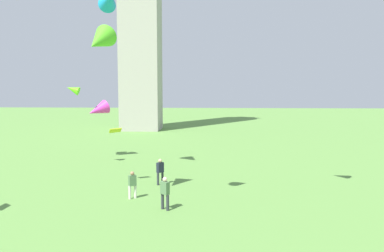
{
  "coord_description": "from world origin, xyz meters",
  "views": [
    {
      "loc": [
        2.26,
        -4.43,
        6.75
      ],
      "look_at": [
        1.06,
        18.83,
        4.4
      ],
      "focal_mm": 36.37,
      "sensor_mm": 36.0,
      "label": 1
    }
  ],
  "objects_px": {
    "kite_flying_4": "(98,110)",
    "person_4": "(160,170)",
    "person_1": "(132,183)",
    "person_3": "(165,191)",
    "kite_flying_0": "(73,89)",
    "kite_flying_9": "(99,41)",
    "kite_flying_6": "(115,130)"
  },
  "relations": [
    {
      "from": "person_3",
      "to": "kite_flying_9",
      "type": "relative_size",
      "value": 0.75
    },
    {
      "from": "person_1",
      "to": "kite_flying_9",
      "type": "bearing_deg",
      "value": -178.0
    },
    {
      "from": "person_1",
      "to": "person_4",
      "type": "xyz_separation_m",
      "value": [
        1.23,
        3.45,
        0.07
      ]
    },
    {
      "from": "person_1",
      "to": "kite_flying_9",
      "type": "relative_size",
      "value": 0.68
    },
    {
      "from": "kite_flying_0",
      "to": "kite_flying_4",
      "type": "height_order",
      "value": "kite_flying_0"
    },
    {
      "from": "kite_flying_4",
      "to": "kite_flying_9",
      "type": "distance_m",
      "value": 15.5
    },
    {
      "from": "person_3",
      "to": "kite_flying_0",
      "type": "relative_size",
      "value": 1.54
    },
    {
      "from": "person_4",
      "to": "kite_flying_9",
      "type": "relative_size",
      "value": 0.74
    },
    {
      "from": "person_3",
      "to": "kite_flying_0",
      "type": "xyz_separation_m",
      "value": [
        -8.94,
        10.93,
        5.49
      ]
    },
    {
      "from": "kite_flying_0",
      "to": "kite_flying_6",
      "type": "xyz_separation_m",
      "value": [
        4.86,
        -5.43,
        -2.77
      ]
    },
    {
      "from": "kite_flying_0",
      "to": "person_1",
      "type": "bearing_deg",
      "value": 34.11
    },
    {
      "from": "person_1",
      "to": "kite_flying_0",
      "type": "bearing_deg",
      "value": 92.3
    },
    {
      "from": "person_1",
      "to": "person_3",
      "type": "height_order",
      "value": "person_3"
    },
    {
      "from": "person_4",
      "to": "kite_flying_9",
      "type": "distance_m",
      "value": 9.83
    },
    {
      "from": "kite_flying_0",
      "to": "person_3",
      "type": "bearing_deg",
      "value": 36.33
    },
    {
      "from": "person_4",
      "to": "kite_flying_4",
      "type": "bearing_deg",
      "value": -99.23
    },
    {
      "from": "kite_flying_0",
      "to": "kite_flying_4",
      "type": "xyz_separation_m",
      "value": [
        0.81,
        4.09,
        -1.94
      ]
    },
    {
      "from": "person_3",
      "to": "kite_flying_9",
      "type": "height_order",
      "value": "kite_flying_9"
    },
    {
      "from": "person_1",
      "to": "kite_flying_6",
      "type": "bearing_deg",
      "value": 83.45
    },
    {
      "from": "kite_flying_4",
      "to": "person_4",
      "type": "bearing_deg",
      "value": -8.44
    },
    {
      "from": "kite_flying_9",
      "to": "kite_flying_6",
      "type": "bearing_deg",
      "value": 108.35
    },
    {
      "from": "person_4",
      "to": "kite_flying_6",
      "type": "relative_size",
      "value": 1.94
    },
    {
      "from": "person_1",
      "to": "person_3",
      "type": "relative_size",
      "value": 0.91
    },
    {
      "from": "person_4",
      "to": "kite_flying_0",
      "type": "xyz_separation_m",
      "value": [
        -7.94,
        5.43,
        5.51
      ]
    },
    {
      "from": "person_3",
      "to": "kite_flying_0",
      "type": "distance_m",
      "value": 15.15
    },
    {
      "from": "kite_flying_4",
      "to": "kite_flying_9",
      "type": "xyz_separation_m",
      "value": [
        4.39,
        -14.1,
        4.69
      ]
    },
    {
      "from": "kite_flying_4",
      "to": "kite_flying_9",
      "type": "height_order",
      "value": "kite_flying_9"
    },
    {
      "from": "person_3",
      "to": "person_4",
      "type": "bearing_deg",
      "value": -40.5
    },
    {
      "from": "person_3",
      "to": "kite_flying_9",
      "type": "bearing_deg",
      "value": 25.34
    },
    {
      "from": "kite_flying_4",
      "to": "person_3",
      "type": "bearing_deg",
      "value": -16.82
    },
    {
      "from": "person_1",
      "to": "person_4",
      "type": "distance_m",
      "value": 3.66
    },
    {
      "from": "kite_flying_0",
      "to": "kite_flying_6",
      "type": "distance_m",
      "value": 7.79
    }
  ]
}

